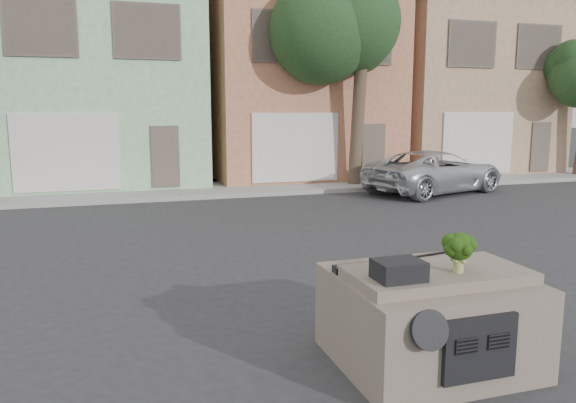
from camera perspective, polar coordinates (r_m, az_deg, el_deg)
name	(u,v)px	position (r m, az deg, el deg)	size (l,w,h in m)	color
ground_plane	(327,283)	(9.27, 4.03, -8.28)	(120.00, 120.00, 0.00)	#303033
sidewalk	(213,190)	(19.17, -7.65, 1.18)	(40.00, 3.00, 0.15)	gray
townhouse_mint	(99,82)	(22.71, -18.61, 11.42)	(7.20, 8.20, 7.55)	#96C696
townhouse_tan	(289,85)	(23.85, 0.10, 11.79)	(7.20, 8.20, 7.55)	#BA7455
townhouse_beige	(445,87)	(27.10, 15.67, 11.18)	(7.20, 8.20, 7.55)	tan
silver_pickup	(434,193)	(19.52, 14.64, 0.88)	(2.36, 5.12, 1.42)	silver
tree_near	(359,65)	(19.86, 7.21, 13.55)	(4.40, 4.00, 8.50)	#203F1D
car_dashboard	(428,314)	(6.55, 14.02, -11.05)	(2.00, 1.80, 1.12)	#716456
instrument_hump	(399,270)	(5.78, 11.18, -6.85)	(0.48, 0.38, 0.20)	black
wiper_arm	(433,254)	(6.83, 14.55, -5.19)	(0.70, 0.03, 0.02)	black
broccoli	(459,252)	(6.15, 16.97, -4.93)	(0.36, 0.36, 0.44)	#18320A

